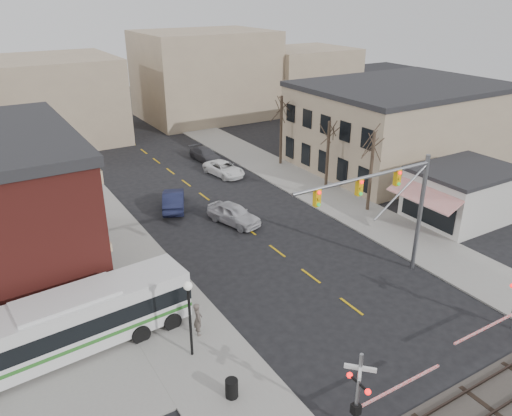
% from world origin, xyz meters
% --- Properties ---
extents(ground, '(160.00, 160.00, 0.00)m').
position_xyz_m(ground, '(0.00, 0.00, 0.00)').
color(ground, black).
rests_on(ground, ground).
extents(sidewalk_west, '(5.00, 60.00, 0.12)m').
position_xyz_m(sidewalk_west, '(-9.50, 20.00, 0.06)').
color(sidewalk_west, gray).
rests_on(sidewalk_west, ground).
extents(sidewalk_east, '(5.00, 60.00, 0.12)m').
position_xyz_m(sidewalk_east, '(9.50, 20.00, 0.06)').
color(sidewalk_east, gray).
rests_on(sidewalk_east, ground).
extents(tan_building, '(20.30, 15.30, 8.50)m').
position_xyz_m(tan_building, '(22.00, 20.00, 4.26)').
color(tan_building, gray).
rests_on(tan_building, ground).
extents(awning_shop, '(9.74, 6.20, 4.30)m').
position_xyz_m(awning_shop, '(15.97, 7.00, 2.16)').
color(awning_shop, beige).
rests_on(awning_shop, ground).
extents(tree_east_a, '(0.28, 0.28, 6.75)m').
position_xyz_m(tree_east_a, '(10.50, 12.00, 3.50)').
color(tree_east_a, '#382B21').
rests_on(tree_east_a, sidewalk_east).
extents(tree_east_b, '(0.28, 0.28, 6.30)m').
position_xyz_m(tree_east_b, '(10.80, 18.00, 3.27)').
color(tree_east_b, '#382B21').
rests_on(tree_east_b, sidewalk_east).
extents(tree_east_c, '(0.28, 0.28, 7.20)m').
position_xyz_m(tree_east_c, '(11.00, 26.00, 3.72)').
color(tree_east_c, '#382B21').
rests_on(tree_east_c, sidewalk_east).
extents(transit_bus, '(12.61, 3.77, 3.20)m').
position_xyz_m(transit_bus, '(-14.96, 6.40, 1.81)').
color(transit_bus, silver).
rests_on(transit_bus, ground).
extents(traffic_signal_mast, '(10.26, 0.30, 8.00)m').
position_xyz_m(traffic_signal_mast, '(3.67, 3.27, 5.75)').
color(traffic_signal_mast, gray).
rests_on(traffic_signal_mast, ground).
extents(rr_crossing_west, '(5.60, 1.36, 4.00)m').
position_xyz_m(rr_crossing_west, '(-5.48, -4.90, 1.97)').
color(rr_crossing_west, gray).
rests_on(rr_crossing_west, ground).
extents(street_lamp, '(0.44, 0.44, 4.32)m').
position_xyz_m(street_lamp, '(-9.90, 2.92, 3.21)').
color(street_lamp, black).
rests_on(street_lamp, sidewalk_west).
extents(trash_bin, '(0.60, 0.60, 0.93)m').
position_xyz_m(trash_bin, '(-9.55, -0.66, 0.58)').
color(trash_bin, black).
rests_on(trash_bin, sidewalk_west).
extents(car_a, '(3.20, 5.16, 1.64)m').
position_xyz_m(car_a, '(-0.40, 15.70, 0.82)').
color(car_a, '#BBBBC0').
rests_on(car_a, ground).
extents(car_b, '(3.55, 5.22, 1.63)m').
position_xyz_m(car_b, '(-3.39, 20.90, 0.81)').
color(car_b, '#161A38').
rests_on(car_b, ground).
extents(car_c, '(2.94, 5.17, 1.36)m').
position_xyz_m(car_c, '(4.23, 26.10, 0.68)').
color(car_c, white).
rests_on(car_c, ground).
extents(car_d, '(2.33, 4.90, 1.38)m').
position_xyz_m(car_d, '(4.68, 31.30, 0.69)').
color(car_d, '#3F3F44').
rests_on(car_d, ground).
extents(pedestrian_near, '(0.63, 0.80, 1.93)m').
position_xyz_m(pedestrian_near, '(-8.91, 4.27, 1.08)').
color(pedestrian_near, '#584D46').
rests_on(pedestrian_near, sidewalk_west).
extents(pedestrian_far, '(1.05, 1.07, 1.74)m').
position_xyz_m(pedestrian_far, '(-10.96, 8.09, 0.99)').
color(pedestrian_far, '#2D2C4E').
rests_on(pedestrian_far, sidewalk_west).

